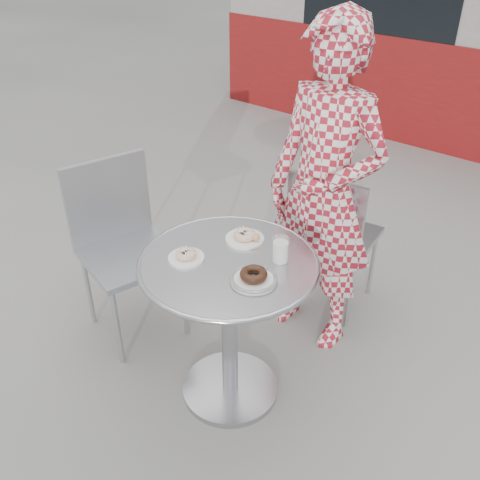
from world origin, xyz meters
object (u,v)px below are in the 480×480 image
Objects in this scene: plate_far at (245,237)px; plate_near at (186,256)px; chair_left at (134,284)px; chair_far at (332,263)px; milk_cup at (280,251)px; bistro_table at (229,297)px; seated_person at (324,193)px; plate_checker at (254,278)px.

plate_far is 0.29m from plate_near.
chair_far is at bearing -23.23° from chair_left.
bistro_table is at bearing -140.51° from milk_cup.
chair_left is at bearing 177.44° from bistro_table.
seated_person is at bearing -34.90° from chair_left.
plate_checker is (0.32, 0.06, 0.00)m from plate_near.
chair_left is 1.03m from plate_checker.
plate_checker is at bearing 92.25° from chair_far.
chair_left is 1.05m from milk_cup.
seated_person reaches higher than plate_near.
plate_near is at bearing -102.15° from seated_person.
chair_left is 6.28× the size of plate_near.
chair_left reaches higher than plate_checker.
seated_person is at bearing 93.49° from chair_far.
bistro_table is 7.06× the size of milk_cup.
chair_left reaches higher than chair_far.
plate_checker is 0.19m from milk_cup.
bistro_table is 4.06× the size of plate_checker.
bistro_table is 5.12× the size of plate_near.
bistro_table is 0.33m from milk_cup.
chair_far is (0.00, 0.93, -0.32)m from bistro_table.
plate_checker is (0.89, -0.07, 0.51)m from chair_left.
bistro_table is at bearing 82.44° from chair_far.
plate_near is at bearing 74.14° from chair_far.
plate_far is (0.67, 0.14, 0.51)m from chair_left.
chair_far is 0.52× the size of seated_person.
seated_person is at bearing 102.41° from milk_cup.
chair_far is 0.93m from plate_far.
plate_far is 0.22m from milk_cup.
chair_left reaches higher than milk_cup.
milk_cup is (0.89, 0.11, 0.54)m from chair_left.
chair_far is at bearing 99.72° from plate_checker.
seated_person is at bearing 75.27° from plate_near.
chair_left is 0.56× the size of seated_person.
bistro_table is 0.27m from plate_checker.
seated_person is 9.91× the size of plate_far.
bistro_table is 0.28m from plate_near.
plate_far is at bearing 105.71° from bistro_table.
plate_checker is (0.12, -0.71, -0.06)m from seated_person.
bistro_table is at bearing -76.95° from chair_left.
chair_far is 1.17m from plate_near.
plate_checker is at bearing -78.16° from seated_person.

